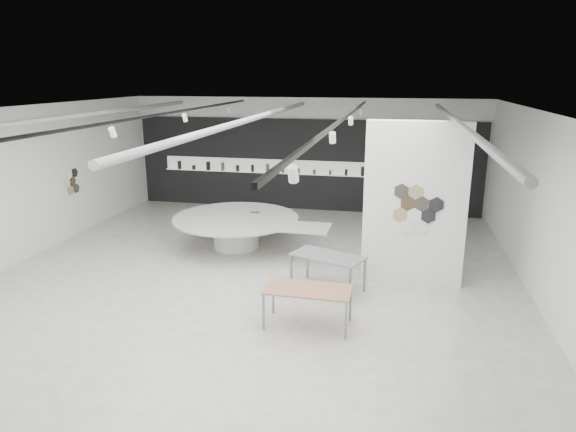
% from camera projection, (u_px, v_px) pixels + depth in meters
% --- Properties ---
extents(room, '(12.02, 14.02, 3.82)m').
position_uv_depth(room, '(243.00, 194.00, 10.88)').
color(room, beige).
rests_on(room, ground).
extents(back_wall_display, '(11.80, 0.27, 3.10)m').
position_uv_depth(back_wall_display, '(302.00, 165.00, 17.56)').
color(back_wall_display, black).
rests_on(back_wall_display, ground).
extents(partition_column, '(2.20, 0.38, 3.60)m').
position_uv_depth(partition_column, '(415.00, 204.00, 11.18)').
color(partition_column, white).
rests_on(partition_column, ground).
extents(display_island, '(4.33, 3.44, 0.86)m').
position_uv_depth(display_island, '(238.00, 228.00, 13.78)').
color(display_island, white).
rests_on(display_island, ground).
extents(sample_table_wood, '(1.59, 0.81, 0.74)m').
position_uv_depth(sample_table_wood, '(308.00, 291.00, 9.41)').
color(sample_table_wood, '#A46E55').
rests_on(sample_table_wood, ground).
extents(sample_table_stone, '(1.70, 1.28, 0.79)m').
position_uv_depth(sample_table_stone, '(328.00, 258.00, 11.01)').
color(sample_table_stone, gray).
rests_on(sample_table_stone, ground).
extents(kitchen_counter, '(1.59, 0.78, 1.20)m').
position_uv_depth(kitchen_counter, '(391.00, 204.00, 16.86)').
color(kitchen_counter, white).
rests_on(kitchen_counter, ground).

